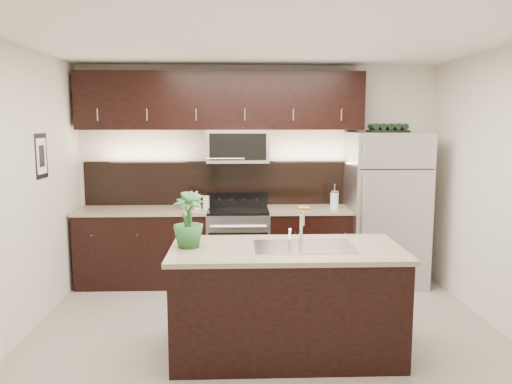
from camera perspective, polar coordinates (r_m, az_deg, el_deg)
ground at (r=4.80m, az=1.14°, el=-16.48°), size 4.50×4.50×0.00m
room_walls at (r=4.34m, az=-0.24°, el=4.11°), size 4.52×4.02×2.71m
counter_run at (r=6.25m, az=-3.93°, el=-6.14°), size 3.51×0.65×0.94m
upper_fixtures at (r=6.21m, az=-3.79°, el=9.32°), size 3.49×0.40×1.66m
island at (r=4.39m, az=3.44°, el=-12.24°), size 1.96×0.96×0.94m
sink_faucet at (r=4.27m, az=5.49°, el=-6.03°), size 0.84×0.50×0.28m
refrigerator at (r=6.35m, az=14.52°, el=-1.85°), size 0.90×0.81×1.87m
wine_rack at (r=6.27m, az=14.83°, el=7.07°), size 0.46×0.29×0.11m
plant at (r=4.24m, az=-7.74°, el=-3.15°), size 0.32×0.32×0.47m
canisters at (r=6.13m, az=-7.04°, el=-1.06°), size 0.31×0.16×0.21m
french_press at (r=6.19m, az=8.95°, el=-0.86°), size 0.10×0.10×0.30m
bananas at (r=6.11m, az=5.13°, el=-1.73°), size 0.18×0.16×0.05m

